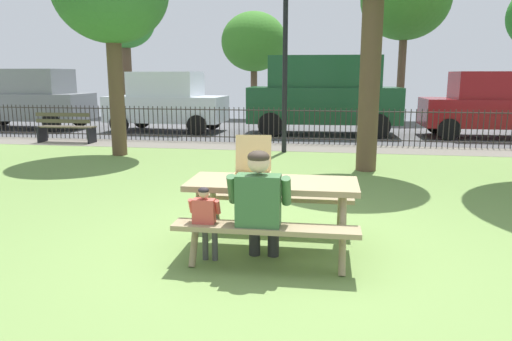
% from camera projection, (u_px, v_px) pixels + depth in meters
% --- Properties ---
extents(ground, '(28.00, 12.16, 0.02)m').
position_uv_depth(ground, '(287.00, 201.00, 7.27)').
color(ground, olive).
extents(cobblestone_walkway, '(28.00, 1.40, 0.01)m').
position_uv_depth(cobblestone_walkway, '(307.00, 148.00, 12.47)').
color(cobblestone_walkway, slate).
extents(street_asphalt, '(28.00, 7.25, 0.01)m').
position_uv_depth(street_asphalt, '(314.00, 130.00, 16.66)').
color(street_asphalt, '#515154').
extents(picnic_table_foreground, '(1.82, 1.51, 0.79)m').
position_uv_depth(picnic_table_foreground, '(273.00, 197.00, 5.09)').
color(picnic_table_foreground, '#96835F').
rests_on(picnic_table_foreground, ground).
extents(pizza_box_open, '(0.44, 0.48, 0.45)m').
position_uv_depth(pizza_box_open, '(252.00, 170.00, 5.20)').
color(pizza_box_open, tan).
rests_on(pizza_box_open, picnic_table_foreground).
extents(adult_at_table, '(0.61, 0.59, 1.19)m').
position_uv_depth(adult_at_table, '(260.00, 203.00, 4.60)').
color(adult_at_table, '#282828').
rests_on(adult_at_table, ground).
extents(child_at_table, '(0.31, 0.30, 0.82)m').
position_uv_depth(child_at_table, '(206.00, 217.00, 4.68)').
color(child_at_table, '#494949').
rests_on(child_at_table, ground).
extents(iron_fence_streetside, '(21.53, 0.03, 1.00)m').
position_uv_depth(iron_fence_streetside, '(309.00, 126.00, 13.05)').
color(iron_fence_streetside, '#2D2823').
rests_on(iron_fence_streetside, ground).
extents(park_bench_left, '(1.60, 0.46, 0.85)m').
position_uv_depth(park_bench_left, '(66.00, 128.00, 13.34)').
color(park_bench_left, brown).
rests_on(park_bench_left, ground).
extents(lamp_post_walkway, '(0.28, 0.28, 4.00)m').
position_uv_depth(lamp_post_walkway, '(285.00, 51.00, 11.29)').
color(lamp_post_walkway, black).
rests_on(lamp_post_walkway, ground).
extents(parked_car_far_left, '(4.62, 2.00, 2.08)m').
position_uv_depth(parked_car_far_left, '(24.00, 97.00, 16.74)').
color(parked_car_far_left, gray).
rests_on(parked_car_far_left, ground).
extents(parked_car_left, '(3.95, 1.94, 1.98)m').
position_uv_depth(parked_car_left, '(167.00, 101.00, 15.92)').
color(parked_car_left, silver).
rests_on(parked_car_left, ground).
extents(parked_car_center, '(4.78, 2.23, 2.46)m').
position_uv_depth(parked_car_center, '(324.00, 93.00, 15.03)').
color(parked_car_center, '#194929').
rests_on(parked_car_center, ground).
extents(parked_car_right, '(3.92, 1.87, 1.98)m').
position_uv_depth(parked_car_right, '(490.00, 104.00, 14.29)').
color(parked_car_right, maroon).
rests_on(parked_car_right, ground).
extents(far_tree_left, '(2.80, 2.80, 5.61)m').
position_uv_depth(far_tree_left, '(124.00, 22.00, 21.82)').
color(far_tree_left, brown).
rests_on(far_tree_left, ground).
extents(far_tree_midleft, '(2.88, 2.88, 4.62)m').
position_uv_depth(far_tree_midleft, '(254.00, 42.00, 21.04)').
color(far_tree_midleft, brown).
rests_on(far_tree_midleft, ground).
extents(far_tree_center, '(3.68, 3.68, 6.62)m').
position_uv_depth(far_tree_center, '(406.00, 0.00, 19.69)').
color(far_tree_center, brown).
rests_on(far_tree_center, ground).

